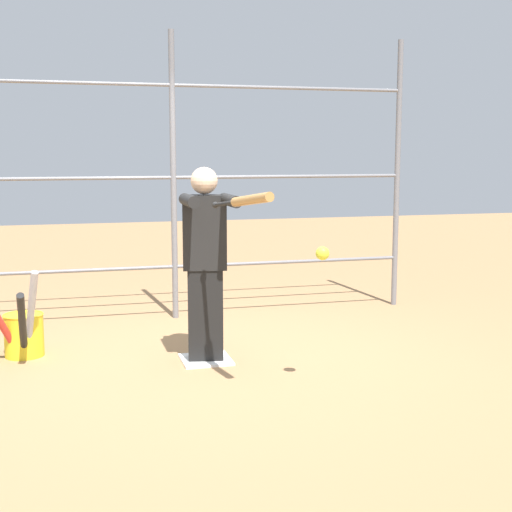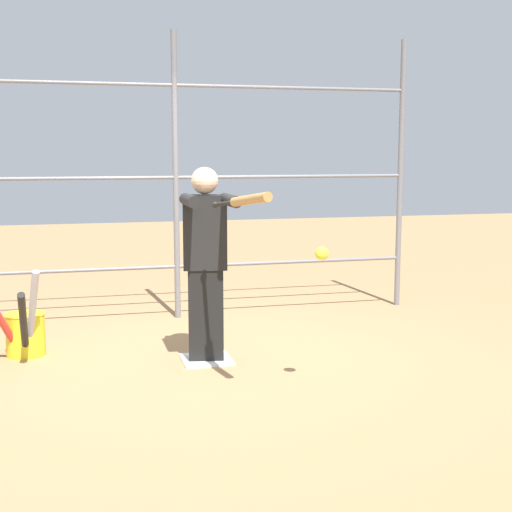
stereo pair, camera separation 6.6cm
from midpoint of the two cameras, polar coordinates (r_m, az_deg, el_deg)
ground_plane at (r=5.92m, az=-4.35°, el=-8.35°), size 24.00×24.00×0.00m
home_plate at (r=5.92m, az=-4.35°, el=-8.26°), size 0.40×0.40×0.02m
fence_backstop at (r=7.26m, az=-6.88°, el=6.25°), size 5.00×0.06×2.89m
batter at (r=5.72m, az=-4.41°, el=-0.17°), size 0.40×0.58×1.58m
baseball_bat_swinging at (r=4.78m, az=-1.15°, el=4.48°), size 0.22×0.89×0.17m
softball_in_flight at (r=4.96m, az=4.97°, el=0.21°), size 0.10×0.10×0.10m
bat_bucket at (r=6.27m, az=-18.45°, el=-5.78°), size 0.53×0.75×0.78m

